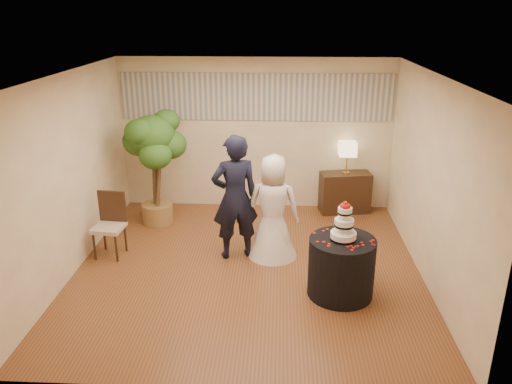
# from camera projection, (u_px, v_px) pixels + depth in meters

# --- Properties ---
(floor) EXTENTS (5.00, 5.00, 0.00)m
(floor) POSITION_uv_depth(u_px,v_px,m) (248.00, 268.00, 7.37)
(floor) COLOR brown
(floor) RESTS_ON ground
(ceiling) EXTENTS (5.00, 5.00, 0.00)m
(ceiling) POSITION_uv_depth(u_px,v_px,m) (247.00, 75.00, 6.39)
(ceiling) COLOR white
(ceiling) RESTS_ON wall_back
(wall_back) EXTENTS (5.00, 0.06, 2.80)m
(wall_back) POSITION_uv_depth(u_px,v_px,m) (256.00, 135.00, 9.22)
(wall_back) COLOR beige
(wall_back) RESTS_ON ground
(wall_front) EXTENTS (5.00, 0.06, 2.80)m
(wall_front) POSITION_uv_depth(u_px,v_px,m) (229.00, 267.00, 4.54)
(wall_front) COLOR beige
(wall_front) RESTS_ON ground
(wall_left) EXTENTS (0.06, 5.00, 2.80)m
(wall_left) POSITION_uv_depth(u_px,v_px,m) (70.00, 175.00, 7.00)
(wall_left) COLOR beige
(wall_left) RESTS_ON ground
(wall_right) EXTENTS (0.06, 5.00, 2.80)m
(wall_right) POSITION_uv_depth(u_px,v_px,m) (431.00, 181.00, 6.76)
(wall_right) COLOR beige
(wall_right) RESTS_ON ground
(mural_border) EXTENTS (4.90, 0.02, 0.85)m
(mural_border) POSITION_uv_depth(u_px,v_px,m) (256.00, 97.00, 8.96)
(mural_border) COLOR #A9A49A
(mural_border) RESTS_ON wall_back
(groom) EXTENTS (0.81, 0.65, 1.92)m
(groom) POSITION_uv_depth(u_px,v_px,m) (235.00, 198.00, 7.40)
(groom) COLOR black
(groom) RESTS_ON floor
(bride) EXTENTS (0.86, 0.83, 1.61)m
(bride) POSITION_uv_depth(u_px,v_px,m) (273.00, 207.00, 7.47)
(bride) COLOR white
(bride) RESTS_ON floor
(cake_table) EXTENTS (0.98, 0.98, 0.80)m
(cake_table) POSITION_uv_depth(u_px,v_px,m) (341.00, 267.00, 6.57)
(cake_table) COLOR black
(cake_table) RESTS_ON floor
(wedding_cake) EXTENTS (0.34, 0.34, 0.53)m
(wedding_cake) POSITION_uv_depth(u_px,v_px,m) (344.00, 221.00, 6.33)
(wedding_cake) COLOR white
(wedding_cake) RESTS_ON cake_table
(console) EXTENTS (0.96, 0.55, 0.76)m
(console) POSITION_uv_depth(u_px,v_px,m) (345.00, 192.00, 9.28)
(console) COLOR #322012
(console) RESTS_ON floor
(table_lamp) EXTENTS (0.31, 0.31, 0.58)m
(table_lamp) POSITION_uv_depth(u_px,v_px,m) (347.00, 158.00, 9.04)
(table_lamp) COLOR beige
(table_lamp) RESTS_ON console
(ficus_tree) EXTENTS (1.01, 1.01, 2.04)m
(ficus_tree) POSITION_uv_depth(u_px,v_px,m) (154.00, 168.00, 8.58)
(ficus_tree) COLOR #2F5D1D
(ficus_tree) RESTS_ON floor
(side_chair) EXTENTS (0.50, 0.52, 0.99)m
(side_chair) POSITION_uv_depth(u_px,v_px,m) (108.00, 226.00, 7.58)
(side_chair) COLOR #322012
(side_chair) RESTS_ON floor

